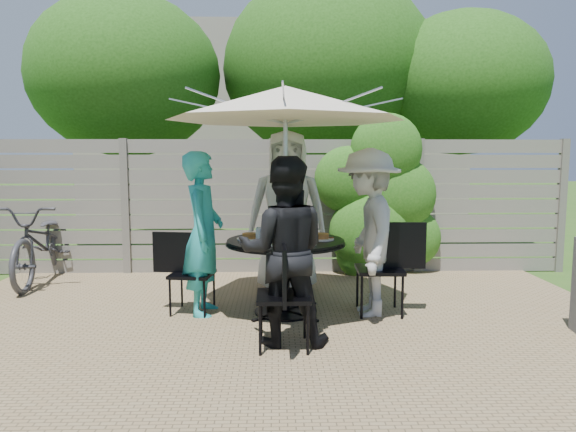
{
  "coord_description": "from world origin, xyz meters",
  "views": [
    {
      "loc": [
        0.03,
        -3.98,
        1.6
      ],
      "look_at": [
        0.16,
        1.31,
        0.99
      ],
      "focal_mm": 32.0,
      "sensor_mm": 36.0,
      "label": 1
    }
  ],
  "objects_px": {
    "plate_left": "(250,237)",
    "plate_extra": "(304,242)",
    "chair_left": "(191,290)",
    "person_right": "(368,233)",
    "plate_back": "(286,232)",
    "person_front": "(284,252)",
    "coffee_cup": "(295,231)",
    "chair_front": "(283,317)",
    "bicycle": "(44,242)",
    "plate_front": "(285,243)",
    "glass_left": "(259,234)",
    "chair_back": "(287,267)",
    "syrup_jug": "(280,231)",
    "umbrella": "(285,103)",
    "person_back": "(287,213)",
    "glass_back": "(276,229)",
    "plate_right": "(321,237)",
    "person_left": "(203,234)",
    "chair_right": "(381,287)",
    "glass_front": "(296,237)",
    "patio_table": "(286,262)"
  },
  "relations": [
    {
      "from": "plate_left",
      "to": "plate_extra",
      "type": "height_order",
      "value": "same"
    },
    {
      "from": "chair_left",
      "to": "plate_extra",
      "type": "relative_size",
      "value": 3.52
    },
    {
      "from": "person_right",
      "to": "plate_back",
      "type": "relative_size",
      "value": 6.49
    },
    {
      "from": "person_right",
      "to": "plate_back",
      "type": "distance_m",
      "value": 0.91
    },
    {
      "from": "person_front",
      "to": "coffee_cup",
      "type": "height_order",
      "value": "person_front"
    },
    {
      "from": "chair_front",
      "to": "bicycle",
      "type": "relative_size",
      "value": 0.47
    },
    {
      "from": "plate_front",
      "to": "glass_left",
      "type": "xyz_separation_m",
      "value": [
        -0.25,
        0.27,
        0.05
      ]
    },
    {
      "from": "chair_back",
      "to": "syrup_jug",
      "type": "bearing_deg",
      "value": -1.56
    },
    {
      "from": "umbrella",
      "to": "plate_front",
      "type": "relative_size",
      "value": 9.43
    },
    {
      "from": "person_right",
      "to": "syrup_jug",
      "type": "xyz_separation_m",
      "value": [
        -0.89,
        0.09,
        0.01
      ]
    },
    {
      "from": "plate_back",
      "to": "glass_left",
      "type": "xyz_separation_m",
      "value": [
        -0.28,
        -0.45,
        0.05
      ]
    },
    {
      "from": "person_back",
      "to": "plate_extra",
      "type": "bearing_deg",
      "value": -80.95
    },
    {
      "from": "plate_left",
      "to": "glass_back",
      "type": "height_order",
      "value": "glass_back"
    },
    {
      "from": "plate_left",
      "to": "plate_front",
      "type": "distance_m",
      "value": 0.51
    },
    {
      "from": "plate_right",
      "to": "glass_back",
      "type": "height_order",
      "value": "glass_back"
    },
    {
      "from": "person_left",
      "to": "glass_back",
      "type": "distance_m",
      "value": 0.77
    },
    {
      "from": "chair_back",
      "to": "person_right",
      "type": "bearing_deg",
      "value": 42.88
    },
    {
      "from": "person_left",
      "to": "chair_front",
      "type": "xyz_separation_m",
      "value": [
        0.79,
        -1.0,
        -0.55
      ]
    },
    {
      "from": "umbrella",
      "to": "syrup_jug",
      "type": "height_order",
      "value": "umbrella"
    },
    {
      "from": "person_back",
      "to": "glass_back",
      "type": "height_order",
      "value": "person_back"
    },
    {
      "from": "chair_right",
      "to": "glass_left",
      "type": "bearing_deg",
      "value": 5.57
    },
    {
      "from": "glass_front",
      "to": "chair_back",
      "type": "bearing_deg",
      "value": 92.58
    },
    {
      "from": "umbrella",
      "to": "person_right",
      "type": "bearing_deg",
      "value": -2.28
    },
    {
      "from": "coffee_cup",
      "to": "plate_back",
      "type": "bearing_deg",
      "value": 123.26
    },
    {
      "from": "plate_extra",
      "to": "syrup_jug",
      "type": "relative_size",
      "value": 1.5
    },
    {
      "from": "plate_left",
      "to": "chair_left",
      "type": "bearing_deg",
      "value": 177.56
    },
    {
      "from": "person_front",
      "to": "glass_left",
      "type": "bearing_deg",
      "value": -70.3
    },
    {
      "from": "umbrella",
      "to": "glass_back",
      "type": "height_order",
      "value": "umbrella"
    },
    {
      "from": "chair_right",
      "to": "chair_front",
      "type": "bearing_deg",
      "value": 45.68
    },
    {
      "from": "patio_table",
      "to": "glass_back",
      "type": "relative_size",
      "value": 8.75
    },
    {
      "from": "patio_table",
      "to": "plate_right",
      "type": "height_order",
      "value": "plate_right"
    },
    {
      "from": "patio_table",
      "to": "person_right",
      "type": "relative_size",
      "value": 0.73
    },
    {
      "from": "patio_table",
      "to": "plate_back",
      "type": "xyz_separation_m",
      "value": [
        0.01,
        0.36,
        0.26
      ]
    },
    {
      "from": "chair_right",
      "to": "plate_extra",
      "type": "relative_size",
      "value": 3.97
    },
    {
      "from": "glass_back",
      "to": "plate_left",
      "type": "bearing_deg",
      "value": -136.78
    },
    {
      "from": "patio_table",
      "to": "person_right",
      "type": "height_order",
      "value": "person_right"
    },
    {
      "from": "chair_left",
      "to": "chair_right",
      "type": "height_order",
      "value": "chair_right"
    },
    {
      "from": "plate_back",
      "to": "plate_left",
      "type": "relative_size",
      "value": 1.0
    },
    {
      "from": "person_front",
      "to": "patio_table",
      "type": "bearing_deg",
      "value": -90.0
    },
    {
      "from": "person_back",
      "to": "plate_front",
      "type": "relative_size",
      "value": 7.35
    },
    {
      "from": "umbrella",
      "to": "plate_right",
      "type": "bearing_deg",
      "value": -2.28
    },
    {
      "from": "plate_front",
      "to": "chair_right",
      "type": "bearing_deg",
      "value": 18.15
    },
    {
      "from": "syrup_jug",
      "to": "plate_left",
      "type": "bearing_deg",
      "value": -172.82
    },
    {
      "from": "patio_table",
      "to": "glass_back",
      "type": "height_order",
      "value": "glass_back"
    },
    {
      "from": "plate_extra",
      "to": "syrup_jug",
      "type": "distance_m",
      "value": 0.43
    },
    {
      "from": "plate_back",
      "to": "plate_right",
      "type": "xyz_separation_m",
      "value": [
        0.35,
        -0.37,
        0.0
      ]
    },
    {
      "from": "chair_front",
      "to": "chair_right",
      "type": "height_order",
      "value": "chair_right"
    },
    {
      "from": "plate_left",
      "to": "chair_front",
      "type": "bearing_deg",
      "value": -71.79
    },
    {
      "from": "chair_left",
      "to": "chair_right",
      "type": "distance_m",
      "value": 1.93
    },
    {
      "from": "plate_right",
      "to": "chair_front",
      "type": "bearing_deg",
      "value": -112.69
    }
  ]
}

